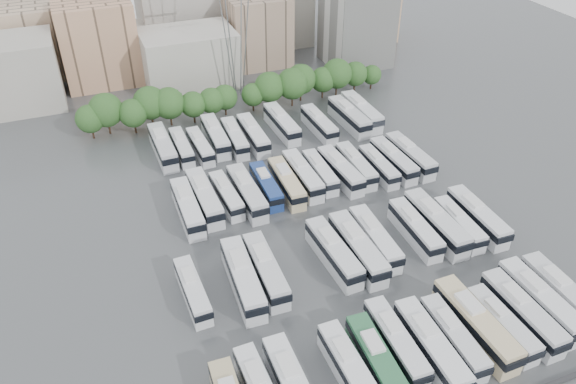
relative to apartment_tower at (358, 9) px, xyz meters
name	(u,v)px	position (x,y,z in m)	size (l,w,h in m)	color
ground	(326,233)	(-34.00, -58.00, -13.00)	(220.00, 220.00, 0.00)	#424447
tree_line	(235,93)	(-34.96, -15.84, -8.47)	(64.31, 8.11, 8.24)	black
city_buildings	(171,33)	(-41.46, 13.86, -5.13)	(102.00, 35.00, 20.00)	#9E998E
apartment_tower	(358,9)	(0.00, 0.00, 0.00)	(14.00, 14.00, 26.00)	silver
electricity_pylon	(234,9)	(-32.00, -8.00, 5.66)	(9.00, 6.91, 33.83)	slate
bus_r0_s4	(350,369)	(-42.26, -82.21, -11.17)	(2.63, 11.89, 3.73)	silver
bus_r0_s5	(377,362)	(-39.00, -82.53, -11.12)	(3.28, 12.29, 3.82)	#2C6740
bus_r0_s6	(396,342)	(-35.67, -80.76, -11.16)	(2.99, 12.01, 3.74)	silver
bus_r0_s7	(431,346)	(-32.38, -82.88, -11.02)	(3.19, 12.94, 4.04)	white
bus_r0_s8	(453,337)	(-29.07, -82.51, -11.23)	(2.89, 11.55, 3.60)	silver
bus_r0_s9	(475,324)	(-25.67, -82.01, -10.91)	(3.25, 13.63, 4.26)	beige
bus_r0_s10	(502,324)	(-22.47, -82.92, -11.29)	(2.64, 11.17, 3.49)	silver
bus_r0_s11	(522,312)	(-19.24, -82.47, -11.03)	(2.90, 12.81, 4.01)	silver
bus_r0_s12	(540,300)	(-15.89, -81.70, -10.99)	(2.95, 13.07, 4.09)	silver
bus_r0_s13	(562,295)	(-12.55, -81.93, -11.00)	(3.03, 13.04, 4.08)	silver
bus_r1_s0	(193,290)	(-55.37, -64.08, -11.33)	(2.67, 10.89, 3.40)	silver
bus_r1_s2	(243,278)	(-48.86, -64.67, -10.93)	(3.59, 13.58, 4.22)	silver
bus_r1_s3	(266,270)	(-45.57, -64.17, -11.04)	(3.11, 12.79, 3.99)	silver
bus_r1_s6	(334,252)	(-35.78, -64.29, -11.02)	(3.29, 12.93, 4.03)	silver
bus_r1_s7	(358,248)	(-32.36, -64.74, -10.92)	(2.99, 13.48, 4.23)	silver
bus_r1_s8	(375,238)	(-29.06, -63.62, -11.08)	(3.19, 12.54, 3.91)	silver
bus_r1_s10	(415,229)	(-22.52, -63.73, -11.16)	(2.98, 12.05, 3.76)	silver
bus_r1_s11	(436,223)	(-19.15, -63.90, -10.91)	(3.09, 13.61, 4.26)	silver
bus_r1_s12	(459,224)	(-15.78, -64.90, -11.31)	(2.84, 11.06, 3.44)	white
bus_r1_s13	(477,216)	(-12.41, -64.69, -11.05)	(3.00, 12.70, 3.97)	silver
bus_r2_s1	(188,207)	(-52.04, -46.84, -11.04)	(2.85, 12.73, 3.99)	silver
bus_r2_s2	(205,197)	(-49.00, -45.27, -10.98)	(3.09, 13.15, 4.11)	silver
bus_r2_s3	(226,195)	(-45.55, -45.50, -11.30)	(2.97, 11.12, 3.45)	silver
bus_r2_s4	(247,192)	(-42.42, -46.38, -11.01)	(3.05, 12.97, 4.06)	silver
bus_r2_s5	(266,186)	(-38.85, -45.27, -11.29)	(2.67, 11.16, 3.49)	navy
bus_r2_s6	(287,183)	(-35.54, -45.90, -11.14)	(3.00, 12.17, 3.80)	beige
bus_r2_s7	(303,175)	(-32.31, -44.85, -11.08)	(2.74, 12.48, 3.91)	silver
bus_r2_s8	(320,172)	(-29.08, -44.71, -11.30)	(2.66, 11.10, 3.47)	silver
bus_r2_s9	(340,170)	(-25.84, -45.75, -11.10)	(3.30, 12.47, 3.88)	silver
bus_r2_s10	(356,165)	(-22.66, -45.24, -11.18)	(2.83, 11.88, 3.71)	silver
bus_r2_s11	(379,166)	(-19.07, -46.67, -11.32)	(2.40, 10.90, 3.42)	silver
bus_r2_s12	(393,160)	(-15.91, -46.08, -11.13)	(3.03, 12.21, 3.81)	silver
bus_r2_s13	(410,155)	(-12.50, -45.90, -11.07)	(3.18, 12.63, 3.94)	silver
bus_r3_s1	(163,146)	(-52.04, -27.31, -10.98)	(3.11, 13.17, 4.12)	silver
bus_r3_s2	(182,147)	(-48.84, -28.09, -11.32)	(2.48, 10.93, 3.42)	silver
bus_r3_s3	(200,146)	(-45.67, -29.10, -11.34)	(2.82, 10.88, 3.38)	silver
bus_r3_s4	(215,136)	(-42.24, -26.87, -11.06)	(2.99, 12.66, 3.96)	silver
bus_r3_s5	(235,138)	(-39.04, -28.61, -11.19)	(3.00, 11.83, 3.68)	silver
bus_r3_s6	(253,135)	(-35.60, -28.96, -11.09)	(2.73, 12.44, 3.90)	silver
bus_r3_s8	(282,123)	(-29.14, -26.79, -11.03)	(3.16, 12.88, 4.02)	silver
bus_r3_s10	(319,124)	(-22.44, -29.29, -11.16)	(2.88, 11.98, 3.74)	silver
bus_r3_s12	(349,116)	(-15.91, -28.95, -10.98)	(3.34, 13.21, 4.12)	silver
bus_r3_s13	(361,111)	(-12.74, -28.06, -10.94)	(2.96, 13.38, 4.20)	silver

